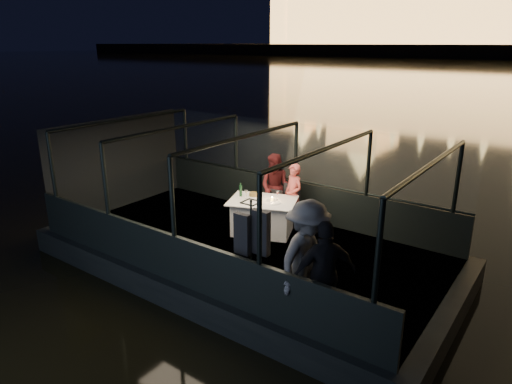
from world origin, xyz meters
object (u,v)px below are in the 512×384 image
Objects in this scene: coat_stand at (251,250)px; dining_table_central at (263,216)px; chair_port_right at (287,208)px; passenger_dark at (325,273)px; passenger_stripe at (307,263)px; wine_bottle at (241,190)px; chair_port_left at (271,206)px; person_man_maroon at (276,189)px; person_woman_coral at (293,195)px.

dining_table_central is at bearing 121.38° from coat_stand.
dining_table_central is 0.70m from chair_port_right.
coat_stand reaches higher than passenger_dark.
passenger_dark is at bearing -45.55° from chair_port_right.
passenger_dark reaches higher than chair_port_right.
passenger_stripe reaches higher than passenger_dark.
wine_bottle is at bearing -83.68° from passenger_dark.
passenger_dark is at bearing -104.42° from passenger_stripe.
passenger_stripe reaches higher than dining_table_central.
passenger_stripe is at bearing -55.60° from chair_port_left.
person_man_maroon is at bearing 104.59° from dining_table_central.
passenger_stripe reaches higher than wine_bottle.
person_man_maroon reaches higher than chair_port_right.
passenger_dark is (2.96, -3.18, 0.10)m from person_man_maroon.
chair_port_right is (0.23, 0.66, 0.06)m from dining_table_central.
wine_bottle is (-2.03, 2.35, 0.02)m from coat_stand.
wine_bottle is at bearing -174.61° from dining_table_central.
wine_bottle is (-0.44, -0.58, 0.47)m from chair_port_left.
coat_stand is 1.28m from passenger_dark.
passenger_dark is (2.86, -2.84, 0.40)m from chair_port_left.
passenger_stripe is (2.60, -3.06, 0.10)m from person_man_maroon.
dining_table_central is 1.54× the size of chair_port_right.
passenger_stripe is at bearing -65.38° from person_man_maroon.
chair_port_right is at bearing 70.94° from dining_table_central.
dining_table_central is at bearing 50.41° from passenger_stripe.
passenger_stripe reaches higher than coat_stand.
coat_stand is 1.20× the size of person_woman_coral.
passenger_dark is (2.74, -2.31, 0.47)m from dining_table_central.
wine_bottle is (-0.34, -0.91, 0.17)m from person_man_maroon.
coat_stand reaches higher than chair_port_left.
coat_stand is at bearing -69.61° from chair_port_left.
chair_port_right is 0.64× the size of person_woman_coral.
person_woman_coral is at bearing 37.91° from passenger_stripe.
person_woman_coral is (0.44, 0.24, 0.30)m from chair_port_left.
coat_stand is at bearing -58.62° from dining_table_central.
coat_stand is at bearing -47.31° from person_woman_coral.
dining_table_central is 2.86m from coat_stand.
person_man_maroon reaches higher than chair_port_left.
wine_bottle is (-0.79, -0.71, 0.47)m from chair_port_right.
wine_bottle is (-0.88, -0.82, 0.17)m from person_woman_coral.
passenger_stripe reaches higher than chair_port_left.
person_woman_coral reaches higher than chair_port_left.
chair_port_left is 0.59m from person_woman_coral.
coat_stand reaches higher than dining_table_central.
chair_port_right reaches higher than dining_table_central.
wine_bottle is at bearing 130.84° from coat_stand.
chair_port_left is at bearing -128.24° from person_woman_coral.
passenger_dark is 4.00m from wine_bottle.
passenger_stripe is at bearing -66.93° from passenger_dark.
chair_port_left is 0.54× the size of person_woman_coral.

